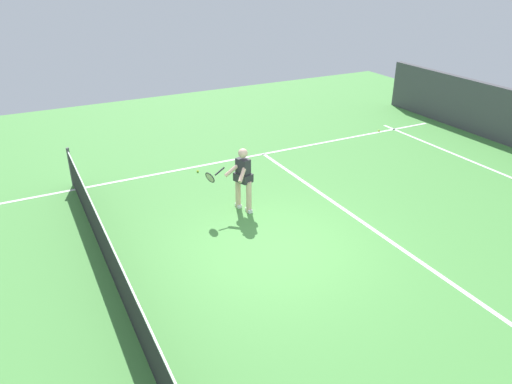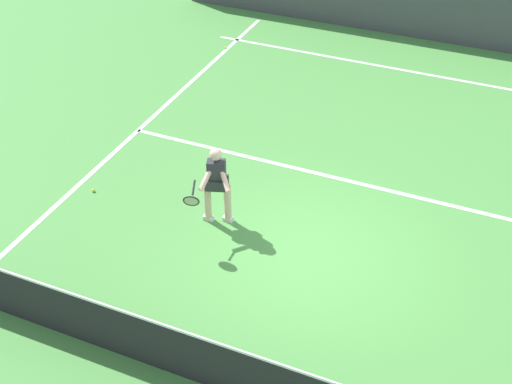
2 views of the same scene
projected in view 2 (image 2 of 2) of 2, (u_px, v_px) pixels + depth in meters
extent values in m
plane|color=#4C9342|center=(311.00, 253.00, 12.05)|extent=(26.05, 26.05, 0.00)
cube|color=#47474C|center=(435.00, 8.00, 18.73)|extent=(14.70, 0.24, 1.73)
cube|color=white|center=(412.00, 72.00, 17.61)|extent=(10.70, 0.10, 0.01)
cube|color=white|center=(350.00, 181.00, 13.76)|extent=(9.70, 0.10, 0.01)
cube|color=white|center=(76.00, 187.00, 13.61)|extent=(0.10, 18.04, 0.01)
cube|color=#232326|center=(231.00, 372.00, 9.40)|extent=(10.22, 0.02, 0.93)
cube|color=white|center=(230.00, 348.00, 9.11)|extent=(10.22, 0.02, 0.04)
cylinder|color=beige|center=(228.00, 204.00, 12.54)|extent=(0.13, 0.13, 0.78)
cylinder|color=beige|center=(208.00, 203.00, 12.56)|extent=(0.13, 0.13, 0.78)
cube|color=white|center=(228.00, 219.00, 12.75)|extent=(0.20, 0.10, 0.08)
cube|color=white|center=(209.00, 218.00, 12.77)|extent=(0.20, 0.10, 0.08)
cube|color=#2D2D33|center=(217.00, 173.00, 12.17)|extent=(0.37, 0.29, 0.52)
cube|color=#2D2D33|center=(217.00, 183.00, 12.28)|extent=(0.47, 0.40, 0.20)
sphere|color=beige|center=(216.00, 154.00, 11.93)|extent=(0.22, 0.22, 0.22)
cylinder|color=beige|center=(224.00, 178.00, 12.02)|extent=(0.40, 0.41, 0.37)
cylinder|color=beige|center=(207.00, 177.00, 12.04)|extent=(0.14, 0.48, 0.37)
cylinder|color=black|center=(194.00, 188.00, 11.86)|extent=(0.13, 0.29, 0.14)
torus|color=black|center=(191.00, 201.00, 11.66)|extent=(0.31, 0.21, 0.28)
cylinder|color=beige|center=(191.00, 201.00, 11.66)|extent=(0.26, 0.16, 0.23)
sphere|color=#D1E533|center=(93.00, 190.00, 13.47)|extent=(0.07, 0.07, 0.07)
sphere|color=#D1E533|center=(225.00, 48.00, 18.69)|extent=(0.07, 0.07, 0.07)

